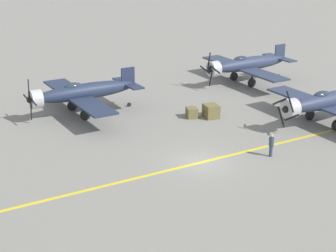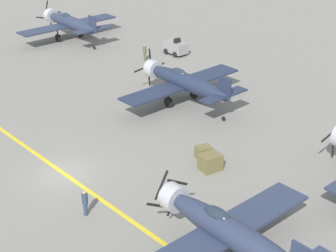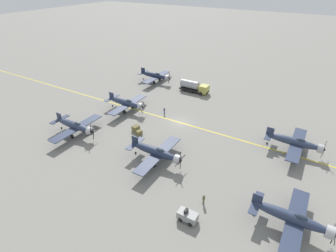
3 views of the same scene
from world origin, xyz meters
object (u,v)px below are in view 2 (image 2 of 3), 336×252
airplane_near_center (227,231)px  supply_crate_mid_lane (210,162)px  airplane_mid_right (185,82)px  supply_crate_by_tanker (204,152)px  ground_crew_inspecting (85,202)px  airplane_far_right (70,23)px  ground_crew_walking (145,52)px  tow_tractor (175,47)px

airplane_near_center → supply_crate_mid_lane: bearing=47.8°
airplane_mid_right → supply_crate_by_tanker: (-5.51, -7.81, -1.57)m
airplane_mid_right → ground_crew_inspecting: airplane_mid_right is taller
airplane_far_right → ground_crew_walking: bearing=-91.8°
ground_crew_walking → airplane_mid_right: bearing=-113.2°
tow_tractor → ground_crew_walking: 3.75m
airplane_far_right → airplane_near_center: bearing=-122.6°
ground_crew_walking → supply_crate_mid_lane: size_ratio=1.24×
tow_tractor → supply_crate_by_tanker: tow_tractor is taller
supply_crate_by_tanker → supply_crate_mid_lane: (-0.83, -1.43, 0.13)m
airplane_far_right → supply_crate_by_tanker: (-8.43, -29.78, -1.57)m
ground_crew_walking → ground_crew_inspecting: (-20.23, -18.86, -0.01)m
tow_tractor → supply_crate_by_tanker: bearing=-127.6°
airplane_near_center → tow_tractor: (20.94, 26.65, -1.22)m
tow_tractor → airplane_mid_right: bearing=-129.3°
ground_crew_walking → supply_crate_by_tanker: 21.22m
tow_tractor → ground_crew_inspecting: (-23.93, -18.23, 0.12)m
airplane_mid_right → tow_tractor: (8.33, 10.19, -1.22)m
airplane_near_center → ground_crew_walking: bearing=56.5°
ground_crew_walking → supply_crate_by_tanker: size_ratio=1.61×
airplane_mid_right → tow_tractor: 13.22m
ground_crew_inspecting → airplane_near_center: bearing=-70.5°
airplane_mid_right → supply_crate_mid_lane: airplane_mid_right is taller
airplane_near_center → supply_crate_by_tanker: 11.31m
tow_tractor → ground_crew_inspecting: tow_tractor is taller
tow_tractor → airplane_near_center: bearing=-128.2°
airplane_near_center → supply_crate_by_tanker: bearing=49.4°
airplane_mid_right → supply_crate_mid_lane: (-6.34, -9.24, -1.44)m
tow_tractor → ground_crew_inspecting: 30.08m
airplane_far_right → supply_crate_mid_lane: airplane_far_right is taller
ground_crew_inspecting → supply_crate_mid_lane: bearing=-7.3°
airplane_mid_right → supply_crate_mid_lane: size_ratio=8.79×
supply_crate_by_tanker → airplane_near_center: bearing=-129.3°
airplane_far_right → ground_crew_inspecting: bearing=-132.3°
airplane_far_right → supply_crate_mid_lane: bearing=-117.1°
airplane_near_center → supply_crate_mid_lane: 9.68m
tow_tractor → supply_crate_mid_lane: (-14.67, -19.42, -0.22)m
supply_crate_mid_lane → supply_crate_by_tanker: bearing=60.0°
tow_tractor → ground_crew_walking: (-3.70, 0.63, 0.13)m
supply_crate_by_tanker → supply_crate_mid_lane: supply_crate_mid_lane is taller
airplane_near_center → ground_crew_walking: 32.30m
airplane_far_right → supply_crate_mid_lane: size_ratio=8.79×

